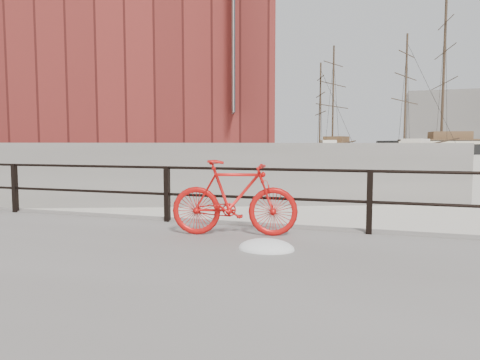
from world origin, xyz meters
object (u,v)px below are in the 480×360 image
Objects in this scene: schooner_mid at (366,155)px; workboat_far at (191,158)px; workboat_near at (96,165)px; bicycle at (234,198)px; schooner_left at (291,155)px.

schooner_mid is 2.62× the size of workboat_far.
workboat_far is at bearing 77.63° from workboat_near.
bicycle is 0.17× the size of workboat_far.
workboat_near is at bearing -118.00° from schooner_left.
workboat_near is 1.03× the size of workboat_far.
schooner_mid is at bearing 51.14° from workboat_near.
schooner_left is at bearing -148.71° from schooner_mid.
schooner_mid reaches higher than workboat_near.
bicycle is 0.08× the size of schooner_left.
bicycle is 54.07m from workboat_far.
schooner_left is at bearing 87.68° from bicycle.
bicycle is 34.39m from workboat_near.
schooner_left is 2.03× the size of workboat_far.
workboat_far is at bearing 102.41° from bicycle.
workboat_near is at bearing -92.10° from schooner_mid.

